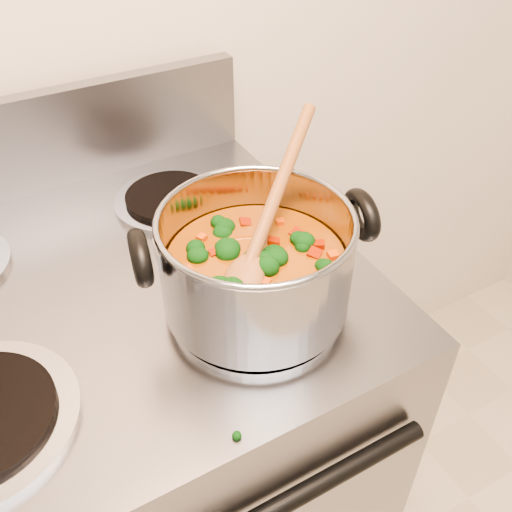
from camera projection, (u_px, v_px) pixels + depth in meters
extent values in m
cube|color=gray|center=(139.00, 470.00, 1.06)|extent=(0.72, 0.63, 0.92)
cube|color=gray|center=(30.00, 144.00, 0.91)|extent=(0.72, 0.03, 0.16)
cylinder|color=#A5A5AD|center=(256.00, 309.00, 0.73)|extent=(0.22, 0.22, 0.01)
cylinder|color=black|center=(256.00, 305.00, 0.73)|extent=(0.17, 0.17, 0.01)
cylinder|color=#A5A5AD|center=(170.00, 200.00, 0.92)|extent=(0.18, 0.18, 0.01)
cylinder|color=black|center=(170.00, 196.00, 0.92)|extent=(0.14, 0.14, 0.01)
cylinder|color=gray|center=(256.00, 262.00, 0.69)|extent=(0.23, 0.23, 0.13)
torus|color=gray|center=(256.00, 220.00, 0.65)|extent=(0.24, 0.24, 0.01)
cylinder|color=#772F0A|center=(256.00, 279.00, 0.71)|extent=(0.22, 0.22, 0.07)
torus|color=black|center=(140.00, 258.00, 0.63)|extent=(0.04, 0.08, 0.08)
torus|color=black|center=(361.00, 215.00, 0.69)|extent=(0.04, 0.08, 0.08)
ellipsoid|color=black|center=(184.00, 247.00, 0.70)|extent=(0.04, 0.04, 0.03)
ellipsoid|color=black|center=(308.00, 297.00, 0.63)|extent=(0.04, 0.04, 0.03)
ellipsoid|color=black|center=(286.00, 238.00, 0.71)|extent=(0.04, 0.04, 0.03)
ellipsoid|color=black|center=(262.00, 251.00, 0.69)|extent=(0.04, 0.04, 0.03)
ellipsoid|color=black|center=(253.00, 289.00, 0.64)|extent=(0.04, 0.04, 0.03)
ellipsoid|color=black|center=(229.00, 225.00, 0.73)|extent=(0.04, 0.04, 0.03)
ellipsoid|color=black|center=(220.00, 220.00, 0.74)|extent=(0.04, 0.04, 0.03)
ellipsoid|color=black|center=(302.00, 284.00, 0.65)|extent=(0.04, 0.04, 0.03)
ellipsoid|color=black|center=(212.00, 261.00, 0.68)|extent=(0.04, 0.04, 0.03)
ellipsoid|color=black|center=(187.00, 250.00, 0.69)|extent=(0.04, 0.04, 0.03)
ellipsoid|color=black|center=(203.00, 265.00, 0.67)|extent=(0.04, 0.04, 0.03)
ellipsoid|color=maroon|center=(219.00, 228.00, 0.73)|extent=(0.01, 0.01, 0.01)
ellipsoid|color=maroon|center=(300.00, 226.00, 0.73)|extent=(0.01, 0.01, 0.01)
ellipsoid|color=maroon|center=(335.00, 258.00, 0.68)|extent=(0.01, 0.01, 0.01)
ellipsoid|color=maroon|center=(276.00, 306.00, 0.62)|extent=(0.01, 0.01, 0.01)
ellipsoid|color=maroon|center=(236.00, 307.00, 0.62)|extent=(0.01, 0.01, 0.01)
ellipsoid|color=maroon|center=(251.00, 298.00, 0.63)|extent=(0.01, 0.01, 0.01)
ellipsoid|color=maroon|center=(277.00, 297.00, 0.63)|extent=(0.01, 0.01, 0.01)
ellipsoid|color=maroon|center=(289.00, 244.00, 0.70)|extent=(0.01, 0.01, 0.01)
ellipsoid|color=maroon|center=(229.00, 306.00, 0.62)|extent=(0.01, 0.01, 0.01)
ellipsoid|color=maroon|center=(235.00, 219.00, 0.74)|extent=(0.01, 0.01, 0.01)
ellipsoid|color=#C3410A|center=(254.00, 229.00, 0.73)|extent=(0.01, 0.01, 0.01)
ellipsoid|color=#C3410A|center=(218.00, 261.00, 0.68)|extent=(0.01, 0.01, 0.01)
ellipsoid|color=#C3410A|center=(215.00, 219.00, 0.74)|extent=(0.01, 0.01, 0.01)
ellipsoid|color=#C3410A|center=(273.00, 221.00, 0.74)|extent=(0.01, 0.01, 0.01)
ellipsoid|color=#C3410A|center=(208.00, 271.00, 0.66)|extent=(0.01, 0.01, 0.01)
ellipsoid|color=#C3410A|center=(242.00, 283.00, 0.65)|extent=(0.01, 0.01, 0.01)
ellipsoid|color=#C3410A|center=(219.00, 225.00, 0.73)|extent=(0.01, 0.01, 0.01)
ellipsoid|color=#C3410A|center=(239.00, 216.00, 0.75)|extent=(0.01, 0.01, 0.01)
ellipsoid|color=#C3410A|center=(289.00, 257.00, 0.68)|extent=(0.01, 0.01, 0.01)
ellipsoid|color=#C3410A|center=(300.00, 222.00, 0.74)|extent=(0.01, 0.01, 0.01)
ellipsoid|color=#C5B688|center=(266.00, 247.00, 0.70)|extent=(0.02, 0.02, 0.01)
ellipsoid|color=#C5B688|center=(178.00, 272.00, 0.66)|extent=(0.02, 0.02, 0.01)
ellipsoid|color=#C5B688|center=(283.00, 253.00, 0.69)|extent=(0.02, 0.02, 0.01)
ellipsoid|color=#C5B688|center=(267.00, 222.00, 0.74)|extent=(0.02, 0.02, 0.01)
ellipsoid|color=#C5B688|center=(286.00, 247.00, 0.70)|extent=(0.02, 0.02, 0.01)
ellipsoid|color=brown|center=(242.00, 282.00, 0.65)|extent=(0.09, 0.09, 0.05)
cylinder|color=brown|center=(279.00, 188.00, 0.71)|extent=(0.21, 0.18, 0.12)
ellipsoid|color=black|center=(163.00, 237.00, 0.85)|extent=(0.01, 0.01, 0.01)
ellipsoid|color=black|center=(389.00, 292.00, 0.76)|extent=(0.01, 0.01, 0.01)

